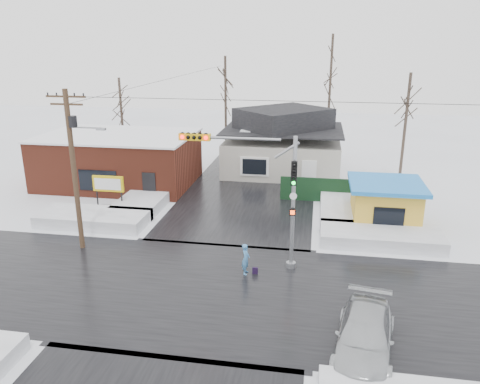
% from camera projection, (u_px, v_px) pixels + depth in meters
% --- Properties ---
extents(ground, '(120.00, 120.00, 0.00)m').
position_uv_depth(ground, '(203.00, 290.00, 22.41)').
color(ground, white).
rests_on(ground, ground).
extents(road_ns, '(10.00, 120.00, 0.02)m').
position_uv_depth(road_ns, '(203.00, 289.00, 22.40)').
color(road_ns, black).
rests_on(road_ns, ground).
extents(road_ew, '(120.00, 10.00, 0.02)m').
position_uv_depth(road_ew, '(203.00, 289.00, 22.40)').
color(road_ew, black).
rests_on(road_ew, ground).
extents(snowbank_nw, '(7.00, 3.00, 0.80)m').
position_uv_depth(snowbank_nw, '(94.00, 218.00, 30.27)').
color(snowbank_nw, white).
rests_on(snowbank_nw, ground).
extents(snowbank_ne, '(7.00, 3.00, 0.80)m').
position_uv_depth(snowbank_ne, '(381.00, 237.00, 27.43)').
color(snowbank_ne, white).
rests_on(snowbank_ne, ground).
extents(snowbank_nside_w, '(3.00, 8.00, 0.80)m').
position_uv_depth(snowbank_nside_w, '(150.00, 196.00, 34.64)').
color(snowbank_nside_w, white).
rests_on(snowbank_nside_w, ground).
extents(snowbank_nside_e, '(3.00, 8.00, 0.80)m').
position_uv_depth(snowbank_nside_e, '(342.00, 206.00, 32.44)').
color(snowbank_nside_e, white).
rests_on(snowbank_nside_e, ground).
extents(traffic_signal, '(6.05, 0.68, 7.00)m').
position_uv_depth(traffic_signal, '(262.00, 184.00, 23.40)').
color(traffic_signal, gray).
rests_on(traffic_signal, ground).
extents(utility_pole, '(3.15, 0.44, 9.00)m').
position_uv_depth(utility_pole, '(74.00, 162.00, 25.36)').
color(utility_pole, '#382619').
rests_on(utility_pole, ground).
extents(brick_building, '(12.20, 8.20, 4.12)m').
position_uv_depth(brick_building, '(119.00, 159.00, 38.50)').
color(brick_building, maroon).
rests_on(brick_building, ground).
extents(marquee_sign, '(2.20, 0.21, 2.55)m').
position_uv_depth(marquee_sign, '(108.00, 185.00, 32.14)').
color(marquee_sign, black).
rests_on(marquee_sign, ground).
extents(house, '(10.40, 8.40, 5.76)m').
position_uv_depth(house, '(283.00, 143.00, 41.92)').
color(house, beige).
rests_on(house, ground).
extents(kiosk, '(4.60, 4.60, 2.88)m').
position_uv_depth(kiosk, '(385.00, 203.00, 29.83)').
color(kiosk, gold).
rests_on(kiosk, ground).
extents(fence, '(8.00, 0.12, 1.80)m').
position_uv_depth(fence, '(335.00, 191.00, 34.24)').
color(fence, black).
rests_on(fence, ground).
extents(tree_far_left, '(3.00, 3.00, 10.00)m').
position_uv_depth(tree_far_left, '(225.00, 78.00, 44.97)').
color(tree_far_left, '#332821').
rests_on(tree_far_left, ground).
extents(tree_far_mid, '(3.00, 3.00, 12.00)m').
position_uv_depth(tree_far_mid, '(332.00, 61.00, 44.78)').
color(tree_far_mid, '#332821').
rests_on(tree_far_mid, ground).
extents(tree_far_right, '(3.00, 3.00, 9.00)m').
position_uv_depth(tree_far_right, '(408.00, 96.00, 37.07)').
color(tree_far_right, '#332821').
rests_on(tree_far_right, ground).
extents(tree_far_west, '(3.00, 3.00, 8.00)m').
position_uv_depth(tree_far_west, '(120.00, 95.00, 45.16)').
color(tree_far_west, '#332821').
rests_on(tree_far_west, ground).
extents(pedestrian, '(0.40, 0.60, 1.63)m').
position_uv_depth(pedestrian, '(246.00, 259.00, 23.68)').
color(pedestrian, '#4482BE').
rests_on(pedestrian, ground).
extents(car, '(2.90, 5.47, 1.51)m').
position_uv_depth(car, '(364.00, 337.00, 17.60)').
color(car, '#B3B7BB').
rests_on(car, ground).
extents(shopping_bag, '(0.28, 0.13, 0.35)m').
position_uv_depth(shopping_bag, '(255.00, 271.00, 23.83)').
color(shopping_bag, black).
rests_on(shopping_bag, ground).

